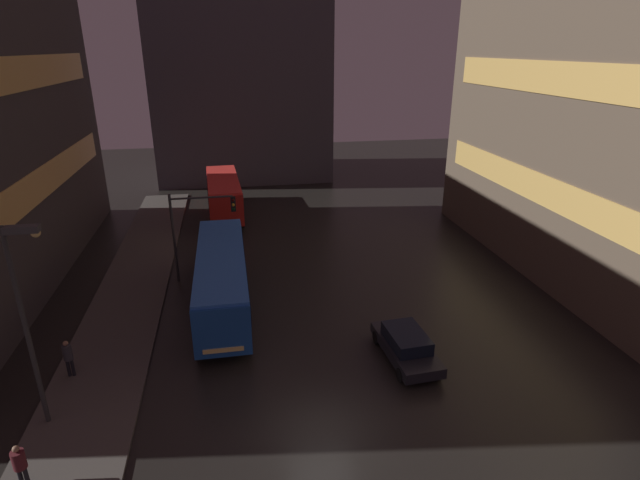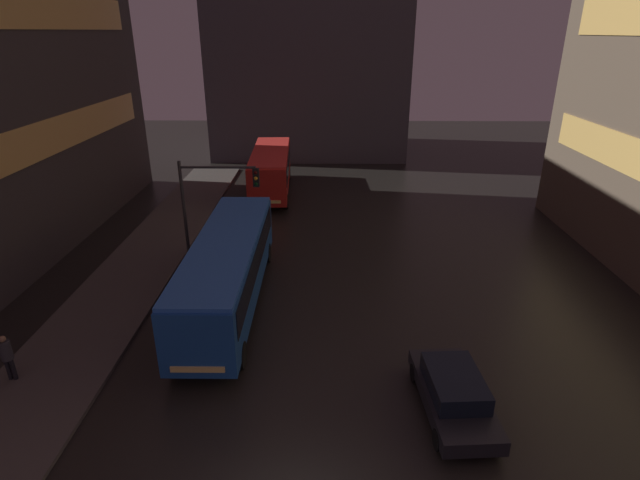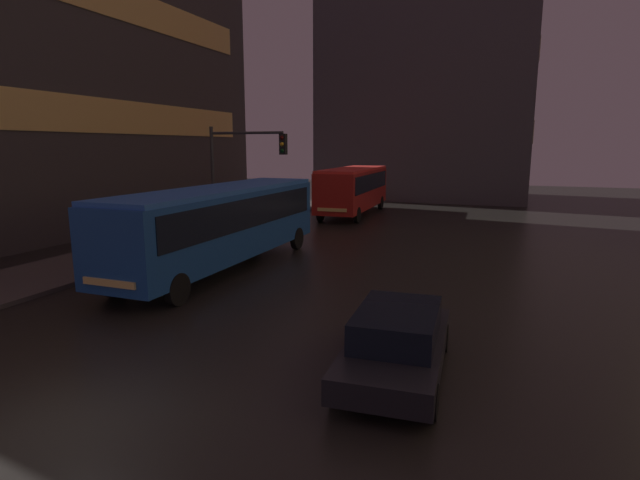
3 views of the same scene
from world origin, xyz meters
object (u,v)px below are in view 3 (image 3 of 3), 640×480
object	(u,v)px
traffic_light_main	(239,165)
bus_far	(353,186)
bus_near	(222,219)
car_taxi	(397,341)

from	to	relation	value
traffic_light_main	bus_far	bearing A→B (deg)	83.41
bus_near	traffic_light_main	xyz separation A→B (m)	(-1.35, 3.78, 1.90)
bus_near	traffic_light_main	bearing A→B (deg)	-70.56
car_taxi	bus_far	bearing A→B (deg)	-74.28
bus_near	traffic_light_main	world-z (taller)	traffic_light_main
bus_far	traffic_light_main	distance (m)	13.04
bus_near	traffic_light_main	size ratio (longest dim) A/B	2.12
bus_far	traffic_light_main	world-z (taller)	traffic_light_main
bus_far	traffic_light_main	bearing A→B (deg)	80.78
bus_far	bus_near	bearing A→B (deg)	86.90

